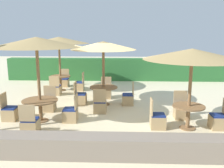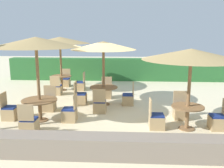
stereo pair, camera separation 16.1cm
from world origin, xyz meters
The scene contains 25 objects.
ground_plane centered at (0.00, 0.00, 0.00)m, with size 40.00×40.00×0.00m, color beige.
hedge_row centered at (0.00, 5.99, 0.66)m, with size 13.00×0.70×1.32m, color #2D6B33.
stone_border centered at (0.00, -3.54, 0.26)m, with size 10.00×0.56×0.53m, color gray.
parasol_front_right centered at (2.42, -1.66, 2.28)m, with size 2.87×2.87×2.45m.
round_table_front_right centered at (2.42, -1.66, 0.56)m, with size 0.97×0.97×0.73m.
patio_chair_front_right_west centered at (1.48, -1.66, 0.26)m, with size 0.46×0.46×0.93m.
patio_chair_front_right_north centered at (2.42, -0.73, 0.26)m, with size 0.46×0.46×0.93m.
patio_chair_front_right_east centered at (3.35, -1.64, 0.26)m, with size 0.46×0.46×0.93m.
parasol_center centered at (-0.35, 0.78, 2.39)m, with size 2.57×2.57×2.56m.
round_table_center centered at (-0.35, 0.78, 0.59)m, with size 1.12×1.12×0.74m.
patio_chair_center_south centered at (-0.41, -0.24, 0.26)m, with size 0.46×0.46×0.93m.
patio_chair_center_north centered at (-0.31, 1.81, 0.26)m, with size 0.46×0.46×0.93m.
patio_chair_center_east centered at (0.65, 0.80, 0.26)m, with size 0.46×0.46×0.93m.
patio_chair_center_west centered at (-1.32, 0.83, 0.26)m, with size 0.46×0.46×0.93m.
parasol_back_left centered at (-2.69, 3.17, 2.50)m, with size 2.94×2.94×2.67m.
round_table_back_left centered at (-2.69, 3.17, 0.57)m, with size 0.99×0.99×0.75m.
patio_chair_back_left_north centered at (-2.71, 4.08, 0.26)m, with size 0.46×0.46×0.93m.
patio_chair_back_left_east centered at (-1.74, 3.19, 0.26)m, with size 0.46×0.46×0.93m.
patio_chair_back_left_south centered at (-2.71, 2.26, 0.26)m, with size 0.46×0.46×0.93m.
parasol_front_left centered at (-2.31, -1.19, 2.60)m, with size 2.83×2.83×2.77m.
round_table_front_left centered at (-2.31, -1.19, 0.59)m, with size 1.16×1.16×0.73m.
patio_chair_front_left_south centered at (-2.28, -2.23, 0.26)m, with size 0.46×0.46×0.93m.
patio_chair_front_left_north centered at (-2.34, -0.11, 0.26)m, with size 0.46×0.46×0.93m.
patio_chair_front_left_east centered at (-1.30, -1.19, 0.26)m, with size 0.46×0.46×0.93m.
patio_chair_front_left_west centered at (-3.38, -1.13, 0.26)m, with size 0.46×0.46×0.93m.
Camera 2 is at (0.53, -8.99, 2.95)m, focal length 40.00 mm.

